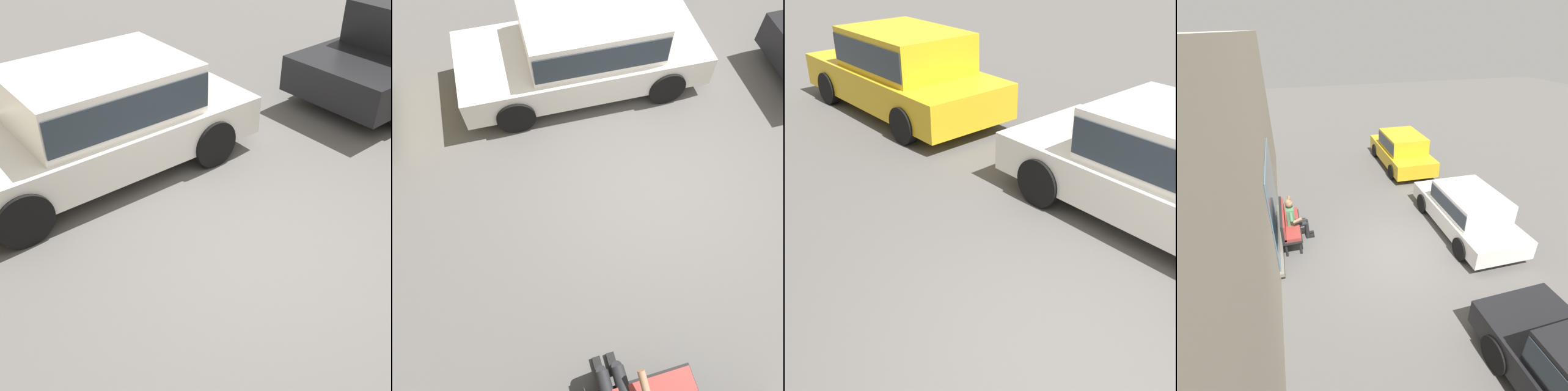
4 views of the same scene
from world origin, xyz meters
TOP-DOWN VIEW (x-y plane):
  - ground_plane at (0.00, 0.00)m, footprint 60.00×60.00m
  - building_facade at (0.01, 3.40)m, footprint 18.00×0.51m
  - bench at (1.53, 2.90)m, footprint 1.79×0.55m
  - person_on_phone at (1.52, 2.67)m, footprint 0.73×0.74m
  - parked_car_mid at (0.47, -2.48)m, footprint 4.23×1.94m
  - parked_car_far at (5.94, -2.44)m, footprint 4.41×2.00m

SIDE VIEW (x-z plane):
  - ground_plane at x=0.00m, z-range 0.00..0.00m
  - bench at x=1.53m, z-range 0.08..1.11m
  - person_on_phone at x=1.52m, z-range 0.04..1.40m
  - parked_car_mid at x=0.47m, z-range 0.07..1.46m
  - parked_car_far at x=5.94m, z-range 0.06..1.61m
  - building_facade at x=0.01m, z-range -0.01..5.59m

